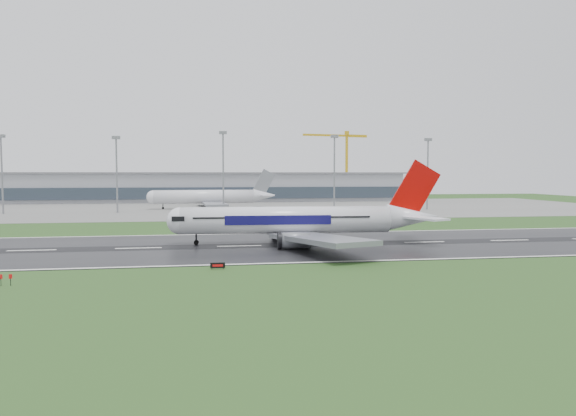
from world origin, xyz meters
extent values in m
plane|color=#224419|center=(0.00, 0.00, 0.00)|extent=(520.00, 520.00, 0.00)
cube|color=black|center=(0.00, 0.00, 0.05)|extent=(400.00, 45.00, 0.10)
cube|color=slate|center=(0.00, 125.00, 0.04)|extent=(400.00, 130.00, 0.08)
cube|color=gray|center=(0.00, 185.00, 7.50)|extent=(240.00, 36.00, 15.00)
cylinder|color=gray|center=(-60.69, 100.00, 14.04)|extent=(0.64, 0.64, 28.08)
cylinder|color=gray|center=(-20.05, 100.00, 13.99)|extent=(0.64, 0.64, 27.97)
cylinder|color=gray|center=(20.08, 100.00, 15.16)|extent=(0.64, 0.64, 30.32)
cylinder|color=gray|center=(64.68, 100.00, 14.66)|extent=(0.64, 0.64, 29.33)
cylinder|color=gray|center=(104.51, 100.00, 14.24)|extent=(0.64, 0.64, 28.47)
camera|label=1|loc=(13.38, -106.82, 14.77)|focal=32.73mm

